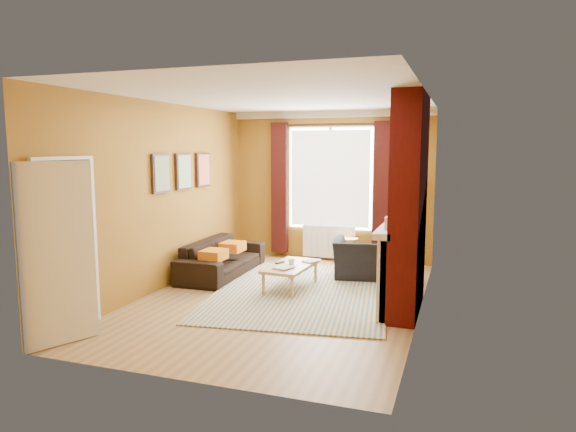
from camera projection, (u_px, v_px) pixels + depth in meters
The scene contains 12 objects.
ground at pixel (282, 298), 7.30m from camera, with size 5.50×5.50×0.00m, color olive.
room_walls at pixel (332, 201), 7.18m from camera, with size 3.82×5.54×2.83m.
striped_rug at pixel (302, 292), 7.60m from camera, with size 2.92×3.74×0.02m.
sofa at pixel (222, 257), 8.63m from camera, with size 2.01×0.79×0.59m, color black.
armchair at pixel (365, 258), 8.39m from camera, with size 1.01×0.88×0.66m, color black.
coffee_table at pixel (291, 267), 7.75m from camera, with size 0.62×1.15×0.37m.
wicker_stool at pixel (347, 251), 9.39m from camera, with size 0.49×0.49×0.49m.
floor_lamp at pixel (413, 194), 8.88m from camera, with size 0.30×0.30×1.70m.
book_a at pixel (278, 266), 7.57m from camera, with size 0.22×0.30×0.03m, color #999999.
book_b at pixel (307, 260), 8.03m from camera, with size 0.20×0.27×0.02m, color #999999.
mug at pixel (291, 263), 7.67m from camera, with size 0.11×0.11×0.10m, color #999999.
tv_remote at pixel (280, 262), 7.85m from camera, with size 0.11×0.17×0.02m.
Camera 1 is at (2.36, -6.68, 2.13)m, focal length 32.00 mm.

